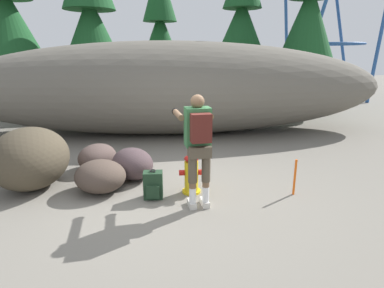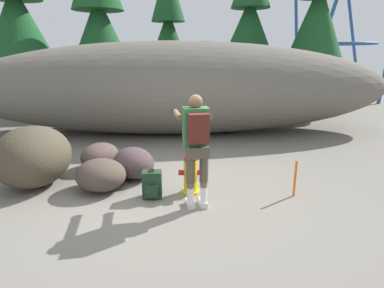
{
  "view_description": "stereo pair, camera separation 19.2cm",
  "coord_description": "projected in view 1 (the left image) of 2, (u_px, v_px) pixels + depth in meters",
  "views": [
    {
      "loc": [
        -0.12,
        -4.66,
        2.22
      ],
      "look_at": [
        0.31,
        0.48,
        0.75
      ],
      "focal_mm": 29.65,
      "sensor_mm": 36.0,
      "label": 1
    },
    {
      "loc": [
        0.08,
        -4.67,
        2.22
      ],
      "look_at": [
        0.31,
        0.48,
        0.75
      ],
      "focal_mm": 29.65,
      "sensor_mm": 36.0,
      "label": 2
    }
  ],
  "objects": [
    {
      "name": "pine_tree_far_left",
      "position": [
        5.0,
        13.0,
        11.0
      ],
      "size": [
        2.95,
        2.95,
        6.77
      ],
      "color": "#47331E",
      "rests_on": "ground_plane"
    },
    {
      "name": "utility_worker",
      "position": [
        198.0,
        138.0,
        4.56
      ],
      "size": [
        0.61,
        1.01,
        1.67
      ],
      "rotation": [
        0.0,
        0.0,
        1.7
      ],
      "color": "beige",
      "rests_on": "ground_plane"
    },
    {
      "name": "boulder_outlier",
      "position": [
        133.0,
        163.0,
        5.81
      ],
      "size": [
        1.06,
        1.13,
        0.56
      ],
      "primitive_type": "ellipsoid",
      "rotation": [
        0.0,
        0.0,
        2.07
      ],
      "color": "#463639",
      "rests_on": "ground_plane"
    },
    {
      "name": "pine_tree_left",
      "position": [
        91.0,
        23.0,
        11.42
      ],
      "size": [
        2.86,
        2.86,
        6.41
      ],
      "color": "#47331E",
      "rests_on": "ground_plane"
    },
    {
      "name": "boulder_small",
      "position": [
        100.0,
        176.0,
        5.26
      ],
      "size": [
        1.18,
        1.17,
        0.53
      ],
      "primitive_type": "ellipsoid",
      "rotation": [
        0.0,
        0.0,
        0.91
      ],
      "color": "#4A3C33",
      "rests_on": "ground_plane"
    },
    {
      "name": "ground_plane",
      "position": [
        175.0,
        199.0,
        5.09
      ],
      "size": [
        56.0,
        56.0,
        0.04
      ],
      "primitive_type": "cube",
      "color": "slate"
    },
    {
      "name": "boulder_mid",
      "position": [
        97.0,
        157.0,
        6.25
      ],
      "size": [
        0.94,
        1.03,
        0.51
      ],
      "primitive_type": "ellipsoid",
      "rotation": [
        0.0,
        0.0,
        1.23
      ],
      "color": "#51403B",
      "rests_on": "ground_plane"
    },
    {
      "name": "pine_tree_far_right",
      "position": [
        309.0,
        12.0,
        11.14
      ],
      "size": [
        2.34,
        2.34,
        6.66
      ],
      "color": "#47331E",
      "rests_on": "ground_plane"
    },
    {
      "name": "spare_backpack",
      "position": [
        153.0,
        185.0,
        5.01
      ],
      "size": [
        0.31,
        0.3,
        0.47
      ],
      "rotation": [
        0.0,
        0.0,
        4.68
      ],
      "color": "#1E3823",
      "rests_on": "ground_plane"
    },
    {
      "name": "dirt_embankment",
      "position": [
        169.0,
        88.0,
        8.96
      ],
      "size": [
        12.24,
        3.2,
        2.57
      ],
      "primitive_type": "ellipsoid",
      "color": "#666056",
      "rests_on": "ground_plane"
    },
    {
      "name": "pine_tree_right",
      "position": [
        242.0,
        19.0,
        12.64
      ],
      "size": [
        2.39,
        2.39,
        6.22
      ],
      "color": "#47331E",
      "rests_on": "ground_plane"
    },
    {
      "name": "survey_stake",
      "position": [
        295.0,
        177.0,
        5.12
      ],
      "size": [
        0.04,
        0.04,
        0.6
      ],
      "primitive_type": "cylinder",
      "color": "#E55914",
      "rests_on": "ground_plane"
    },
    {
      "name": "fire_hydrant",
      "position": [
        191.0,
        175.0,
        5.18
      ],
      "size": [
        0.4,
        0.35,
        0.69
      ],
      "color": "gold",
      "rests_on": "ground_plane"
    },
    {
      "name": "pine_tree_center",
      "position": [
        160.0,
        32.0,
        13.93
      ],
      "size": [
        2.29,
        2.29,
        6.01
      ],
      "color": "#47331E",
      "rests_on": "ground_plane"
    },
    {
      "name": "boulder_large",
      "position": [
        30.0,
        158.0,
        5.33
      ],
      "size": [
        1.44,
        1.59,
        1.05
      ],
      "primitive_type": "ellipsoid",
      "rotation": [
        0.0,
        0.0,
        1.4
      ],
      "color": "#483F30",
      "rests_on": "ground_plane"
    }
  ]
}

